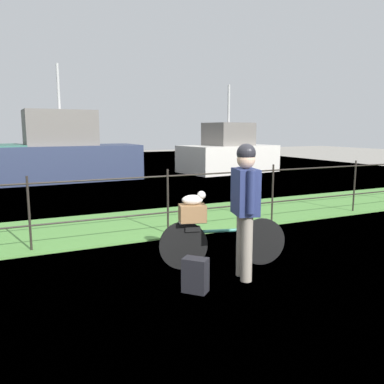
# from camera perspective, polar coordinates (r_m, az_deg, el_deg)

# --- Properties ---
(ground_plane) EXTENTS (60.00, 60.00, 0.00)m
(ground_plane) POSITION_cam_1_polar(r_m,az_deg,el_deg) (5.06, 6.75, -12.44)
(ground_plane) COLOR gray
(grass_strip) EXTENTS (27.00, 2.40, 0.03)m
(grass_strip) POSITION_cam_1_polar(r_m,az_deg,el_deg) (7.90, -6.12, -4.42)
(grass_strip) COLOR #569342
(grass_strip) RESTS_ON ground
(harbor_water) EXTENTS (30.00, 30.00, 0.00)m
(harbor_water) POSITION_cam_1_polar(r_m,az_deg,el_deg) (16.54, -16.62, 2.27)
(harbor_water) COLOR slate
(harbor_water) RESTS_ON ground
(iron_fence) EXTENTS (18.04, 0.04, 1.17)m
(iron_fence) POSITION_cam_1_polar(r_m,az_deg,el_deg) (6.88, -3.52, -0.73)
(iron_fence) COLOR #28231E
(iron_fence) RESTS_ON ground
(bicycle_main) EXTENTS (1.69, 0.51, 0.65)m
(bicycle_main) POSITION_cam_1_polar(r_m,az_deg,el_deg) (5.37, 4.34, -7.25)
(bicycle_main) COLOR black
(bicycle_main) RESTS_ON ground
(wooden_crate) EXTENTS (0.40, 0.33, 0.22)m
(wooden_crate) POSITION_cam_1_polar(r_m,az_deg,el_deg) (5.18, 0.06, -3.06)
(wooden_crate) COLOR olive
(wooden_crate) RESTS_ON bicycle_main
(terrier_dog) EXTENTS (0.32, 0.21, 0.18)m
(terrier_dog) POSITION_cam_1_polar(r_m,az_deg,el_deg) (5.15, 0.33, -0.99)
(terrier_dog) COLOR silver
(terrier_dog) RESTS_ON wooden_crate
(cyclist_person) EXTENTS (0.36, 0.52, 1.68)m
(cyclist_person) POSITION_cam_1_polar(r_m,az_deg,el_deg) (4.84, 7.70, -1.09)
(cyclist_person) COLOR gray
(cyclist_person) RESTS_ON ground
(backpack_on_paving) EXTENTS (0.32, 0.33, 0.40)m
(backpack_on_paving) POSITION_cam_1_polar(r_m,az_deg,el_deg) (4.61, 0.49, -11.93)
(backpack_on_paving) COLOR black
(backpack_on_paving) RESTS_ON ground
(moored_boat_near) EXTENTS (4.31, 2.81, 3.73)m
(moored_boat_near) POSITION_cam_1_polar(r_m,az_deg,el_deg) (17.33, 5.24, 5.55)
(moored_boat_near) COLOR silver
(moored_boat_near) RESTS_ON ground
(moored_boat_far) EXTENTS (5.58, 2.28, 4.13)m
(moored_boat_far) POSITION_cam_1_polar(r_m,az_deg,el_deg) (15.04, -18.32, 5.11)
(moored_boat_far) COLOR #2D3856
(moored_boat_far) RESTS_ON ground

